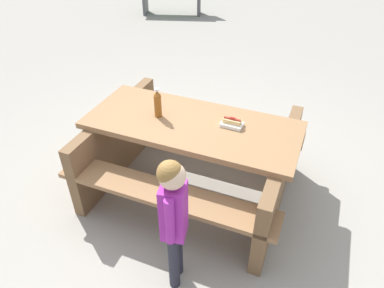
% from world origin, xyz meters
% --- Properties ---
extents(ground_plane, '(30.00, 30.00, 0.00)m').
position_xyz_m(ground_plane, '(0.00, 0.00, 0.00)').
color(ground_plane, gray).
rests_on(ground_plane, ground).
extents(picnic_table, '(1.92, 1.56, 0.75)m').
position_xyz_m(picnic_table, '(0.00, 0.00, 0.44)').
color(picnic_table, olive).
rests_on(picnic_table, ground).
extents(soda_bottle, '(0.06, 0.06, 0.26)m').
position_xyz_m(soda_bottle, '(-0.31, 0.01, 0.87)').
color(soda_bottle, brown).
rests_on(soda_bottle, picnic_table).
extents(hotdog_tray, '(0.19, 0.13, 0.08)m').
position_xyz_m(hotdog_tray, '(0.33, 0.04, 0.78)').
color(hotdog_tray, white).
rests_on(hotdog_tray, picnic_table).
extents(child_in_coat, '(0.18, 0.27, 1.10)m').
position_xyz_m(child_in_coat, '(0.17, -0.95, 0.70)').
color(child_in_coat, '#262633').
rests_on(child_in_coat, ground).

